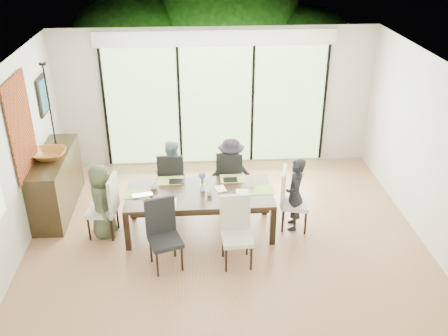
{
  "coord_description": "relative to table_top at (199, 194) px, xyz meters",
  "views": [
    {
      "loc": [
        -0.46,
        -6.56,
        4.47
      ],
      "look_at": [
        0.0,
        0.25,
        1.0
      ],
      "focal_mm": 40.0,
      "sensor_mm": 36.0,
      "label": 1
    }
  ],
  "objects": [
    {
      "name": "mullion_b",
      "position": [
        -0.31,
        2.4,
        0.53
      ],
      "size": [
        0.05,
        0.04,
        2.3
      ],
      "primitive_type": "cube",
      "color": "black",
      "rests_on": "wall_back"
    },
    {
      "name": "platter_snacks",
      "position": [
        -0.55,
        -0.3,
        0.06
      ],
      "size": [
        0.19,
        0.19,
        0.01
      ],
      "primitive_type": "cube",
      "color": "#BF8316",
      "rests_on": "table_top"
    },
    {
      "name": "foliage_mid",
      "position": [
        0.79,
        5.74,
        1.13
      ],
      "size": [
        4.0,
        4.0,
        4.0
      ],
      "primitive_type": "sphere",
      "color": "#14380F",
      "rests_on": "ground"
    },
    {
      "name": "foliage_far",
      "position": [
        -0.21,
        6.44,
        0.95
      ],
      "size": [
        3.6,
        3.6,
        3.6
      ],
      "primitive_type": "sphere",
      "color": "#14380F",
      "rests_on": "ground"
    },
    {
      "name": "laptop",
      "position": [
        -0.85,
        -0.1,
        0.04
      ],
      "size": [
        0.34,
        0.25,
        0.02
      ],
      "primitive_type": "imported",
      "rotation": [
        0.0,
        0.0,
        0.2
      ],
      "color": "silver",
      "rests_on": "table_top"
    },
    {
      "name": "sideboard",
      "position": [
        -2.37,
        0.83,
        -0.17
      ],
      "size": [
        0.5,
        1.78,
        1.0
      ],
      "primitive_type": "cube",
      "color": "black",
      "rests_on": "floor"
    },
    {
      "name": "table_apron",
      "position": [
        0.0,
        0.0,
        -0.08
      ],
      "size": [
        2.04,
        0.84,
        0.09
      ],
      "primitive_type": "cube",
      "color": "black",
      "rests_on": "floor"
    },
    {
      "name": "platter_base",
      "position": [
        -0.55,
        -0.3,
        0.04
      ],
      "size": [
        0.24,
        0.24,
        0.02
      ],
      "primitive_type": "cube",
      "color": "white",
      "rests_on": "table_top"
    },
    {
      "name": "hyacinth_stems",
      "position": [
        0.05,
        0.05,
        0.19
      ],
      "size": [
        0.04,
        0.04,
        0.15
      ],
      "primitive_type": "cylinder",
      "color": "#337226",
      "rests_on": "table_top"
    },
    {
      "name": "candlestick_pan",
      "position": [
        -2.37,
        1.18,
        1.74
      ],
      "size": [
        0.11,
        0.11,
        0.03
      ],
      "primitive_type": "cylinder",
      "color": "black",
      "rests_on": "sideboard"
    },
    {
      "name": "art_frame",
      "position": [
        -2.58,
        1.64,
        1.08
      ],
      "size": [
        0.03,
        0.55,
        0.65
      ],
      "primitive_type": "cube",
      "color": "black",
      "rests_on": "wall_left"
    },
    {
      "name": "papers",
      "position": [
        0.7,
        -0.05,
        0.03
      ],
      "size": [
        0.28,
        0.2,
        0.0
      ],
      "primitive_type": "cube",
      "color": "white",
      "rests_on": "table_top"
    },
    {
      "name": "chair_left_end",
      "position": [
        -1.5,
        0.0,
        -0.16
      ],
      "size": [
        0.47,
        0.47,
        1.02
      ],
      "primitive_type": null,
      "rotation": [
        0.0,
        0.0,
        -1.69
      ],
      "color": "beige",
      "rests_on": "floor"
    },
    {
      "name": "wall_left",
      "position": [
        -2.62,
        -0.06,
        0.68
      ],
      "size": [
        0.02,
        5.0,
        2.7
      ],
      "primitive_type": "cube",
      "color": "silver",
      "rests_on": "floor"
    },
    {
      "name": "person_left_end",
      "position": [
        -1.48,
        0.0,
        -0.07
      ],
      "size": [
        0.39,
        0.58,
        1.2
      ],
      "primitive_type": "imported",
      "rotation": [
        0.0,
        0.0,
        1.63
      ],
      "color": "#414C33",
      "rests_on": "floor"
    },
    {
      "name": "art_canvas",
      "position": [
        -2.56,
        1.64,
        1.08
      ],
      "size": [
        0.01,
        0.45,
        0.55
      ],
      "primitive_type": "cube",
      "color": "#194652",
      "rests_on": "wall_left"
    },
    {
      "name": "wall_front",
      "position": [
        0.39,
        -2.57,
        0.68
      ],
      "size": [
        6.0,
        0.02,
        2.7
      ],
      "primitive_type": "cube",
      "color": "white",
      "rests_on": "floor"
    },
    {
      "name": "table_leg_br",
      "position": [
        1.08,
        0.43,
        -0.35
      ],
      "size": [
        0.08,
        0.08,
        0.64
      ],
      "primitive_type": "cube",
      "color": "black",
      "rests_on": "floor"
    },
    {
      "name": "chair_far_left",
      "position": [
        -0.45,
        0.85,
        -0.16
      ],
      "size": [
        0.44,
        0.44,
        1.02
      ],
      "primitive_type": null,
      "rotation": [
        0.0,
        0.0,
        3.11
      ],
      "color": "black",
      "rests_on": "floor"
    },
    {
      "name": "candlestick_shaft",
      "position": [
        -2.37,
        1.18,
        1.05
      ],
      "size": [
        0.03,
        0.03,
        1.39
      ],
      "primitive_type": "cylinder",
      "color": "black",
      "rests_on": "sideboard"
    },
    {
      "name": "tapestry",
      "position": [
        -2.58,
        0.34,
        1.03
      ],
      "size": [
        0.02,
        1.0,
        1.5
      ],
      "primitive_type": "cube",
      "color": "#9C3916",
      "rests_on": "wall_left"
    },
    {
      "name": "tablet_far_r",
      "position": [
        0.5,
        0.35,
        0.04
      ],
      "size": [
        0.22,
        0.16,
        0.01
      ],
      "primitive_type": "cube",
      "color": "black",
      "rests_on": "table_top"
    },
    {
      "name": "vase",
      "position": [
        0.05,
        0.05,
        0.08
      ],
      "size": [
        0.07,
        0.07,
        0.11
      ],
      "primitive_type": "cylinder",
      "color": "silver",
      "rests_on": "table_top"
    },
    {
      "name": "chair_right_end",
      "position": [
        1.5,
        0.0,
        -0.16
      ],
      "size": [
        0.51,
        0.51,
        1.02
      ],
      "primitive_type": null,
      "rotation": [
        0.0,
        0.0,
        1.33
      ],
      "color": "silver",
      "rests_on": "floor"
    },
    {
      "name": "tablet_far_l",
      "position": [
        -0.35,
        0.35,
        0.04
      ],
      "size": [
        0.24,
        0.17,
        0.01
      ],
      "primitive_type": "cube",
      "color": "black",
      "rests_on": "table_top"
    },
    {
      "name": "hyacinth_blooms",
      "position": [
        0.05,
        0.05,
        0.29
      ],
      "size": [
        0.1,
        0.1,
        0.1
      ],
      "primitive_type": "sphere",
      "color": "#514DC0",
      "rests_on": "table_top"
    },
    {
      "name": "blinds_header",
      "position": [
        0.39,
        2.4,
        1.83
      ],
      "size": [
        4.4,
        0.06,
        0.28
      ],
      "primitive_type": "cube",
      "color": "white",
      "rests_on": "wall_back"
    },
    {
      "name": "book",
      "position": [
        0.25,
        0.05,
        0.04
      ],
      "size": [
        0.19,
        0.24,
        0.02
      ],
      "primitive_type": "imported",
      "rotation": [
        0.0,
        0.0,
        0.23
      ],
      "color": "white",
      "rests_on": "table_top"
    },
    {
      "name": "cup_c",
      "position": [
        0.8,
        0.1,
        0.07
      ],
      "size": [
        0.13,
        0.13,
        0.09
      ],
      "primitive_type": "imported",
      "rotation": [
        0.0,
        0.0,
        3.26
      ],
      "color": "white",
      "rests_on": "table_top"
    },
    {
      "name": "foliage_left",
      "position": [
        -1.41,
        5.14,
        0.77
      ],
      "size": [
        3.2,
        3.2,
        3.2
      ],
      "primitive_type": "sphere",
      "color": "#14380F",
      "rests_on": "ground"
    },
    {
      "name": "chair_near_left",
      "position": [
        -0.5,
        -0.87,
        -0.16
      ],
      "size": [
        0.54,
        0.54,
        1.02
      ],
      "primitive_type": null,
      "rotation": [
        0.0,
        0.0,
        0.32
      ],
      "color": "black",
      "rests_on": "floor"
    },
    {
      "name": "bowl",
      "position": [
        -2.37,
        0.73,
        0.4
      ],
      "size": [
        0.53,
        0.53,
        0.13
      ],
      "primitive_type": "imported",
      "color": "brown",
      "rests_on": "sideboard"
    },
    {
      "name": "wall_right",
      "position": [
        3.4,
        -0.06,
        0.68
      ],
      "size": [
        0.02,
        5.0,
        2.7
      ],
      "primitive_type": "cube",
      "color": "silver",
      "rests_on": "floor"
    },
    {
      "name": "ceiling",
      "position": [
        0.39,
        -0.06,
        2.04
      ],
      "size": [
        6.0,
        5.0,
        0.01
      ],
      "primitive_type": "cube",
      "color": "white",
      "rests_on": "wall_back"
    },
    {
      "name": "person_right_end",
      "position": [
        1.48,
        0.0,
        -0.07
      ],
      "size": [
        0.42,
        0.6,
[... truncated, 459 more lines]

